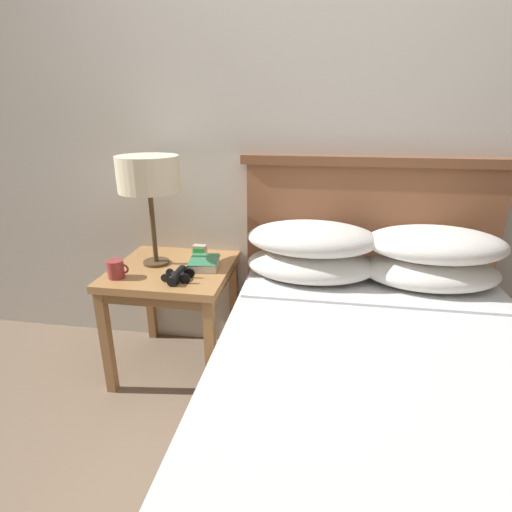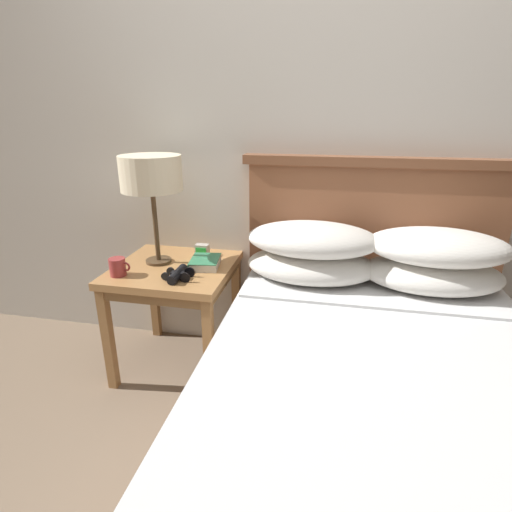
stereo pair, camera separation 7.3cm
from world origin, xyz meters
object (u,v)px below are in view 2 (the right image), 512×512
object	(u,v)px
book_on_nightstand	(205,262)
binoculars_pair	(178,274)
alarm_clock	(202,250)
nightstand	(175,279)
table_lamp	(151,175)
bed	(374,402)
coffee_mug	(118,267)

from	to	relation	value
book_on_nightstand	binoculars_pair	distance (m)	0.19
book_on_nightstand	alarm_clock	xyz separation A→B (m)	(-0.07, 0.15, 0.01)
nightstand	book_on_nightstand	xyz separation A→B (m)	(0.16, 0.02, 0.10)
nightstand	binoculars_pair	size ratio (longest dim) A/B	3.63
nightstand	book_on_nightstand	bearing A→B (deg)	6.65
nightstand	table_lamp	world-z (taller)	table_lamp
bed	book_on_nightstand	size ratio (longest dim) A/B	9.35
bed	table_lamp	distance (m)	1.38
bed	table_lamp	size ratio (longest dim) A/B	3.37
binoculars_pair	coffee_mug	distance (m)	0.29
coffee_mug	alarm_clock	world-z (taller)	coffee_mug
bed	nightstand	bearing A→B (deg)	151.05
bed	alarm_clock	xyz separation A→B (m)	(-0.87, 0.70, 0.27)
bed	coffee_mug	size ratio (longest dim) A/B	17.58
table_lamp	book_on_nightstand	world-z (taller)	table_lamp
nightstand	bed	distance (m)	1.11
bed	alarm_clock	bearing A→B (deg)	140.95
binoculars_pair	alarm_clock	xyz separation A→B (m)	(0.01, 0.33, 0.01)
bed	coffee_mug	world-z (taller)	bed
nightstand	table_lamp	bearing A→B (deg)	162.51
binoculars_pair	nightstand	bearing A→B (deg)	119.01
table_lamp	coffee_mug	xyz separation A→B (m)	(-0.11, -0.20, -0.40)
binoculars_pair	alarm_clock	distance (m)	0.33
coffee_mug	alarm_clock	size ratio (longest dim) A/B	1.47
book_on_nightstand	coffee_mug	bearing A→B (deg)	-152.14
table_lamp	binoculars_pair	world-z (taller)	table_lamp
bed	book_on_nightstand	xyz separation A→B (m)	(-0.80, 0.55, 0.26)
nightstand	binoculars_pair	world-z (taller)	binoculars_pair
nightstand	alarm_clock	xyz separation A→B (m)	(0.09, 0.17, 0.11)
book_on_nightstand	binoculars_pair	xyz separation A→B (m)	(-0.07, -0.17, 0.00)
book_on_nightstand	alarm_clock	distance (m)	0.17
nightstand	bed	size ratio (longest dim) A/B	0.32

